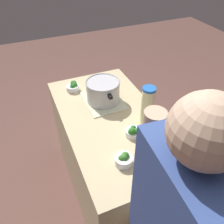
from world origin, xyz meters
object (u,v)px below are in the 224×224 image
object	(u,v)px
broccoli_bowl_front	(73,87)
broccoli_bowl_back	(133,132)
lemonade_pitcher	(147,106)
cooking_pot	(103,91)
broccoli_bowl_center	(124,159)

from	to	relation	value
broccoli_bowl_front	broccoli_bowl_back	xyz separation A→B (m)	(0.68, 0.22, -0.00)
lemonade_pitcher	broccoli_bowl_back	size ratio (longest dim) A/B	2.69
cooking_pot	broccoli_bowl_center	size ratio (longest dim) A/B	3.07
lemonade_pitcher	broccoli_bowl_back	distance (m)	0.20
cooking_pot	lemonade_pitcher	bearing A→B (deg)	27.96
lemonade_pitcher	broccoli_bowl_front	bearing A→B (deg)	-148.64
lemonade_pitcher	broccoli_bowl_back	bearing A→B (deg)	-58.45
cooking_pot	broccoli_bowl_center	bearing A→B (deg)	-10.28
cooking_pot	broccoli_bowl_front	xyz separation A→B (m)	(-0.24, -0.18, -0.06)
broccoli_bowl_front	cooking_pot	bearing A→B (deg)	35.84
cooking_pot	broccoli_bowl_front	distance (m)	0.31
broccoli_bowl_front	broccoli_bowl_back	size ratio (longest dim) A/B	1.01
lemonade_pitcher	broccoli_bowl_front	xyz separation A→B (m)	(-0.59, -0.36, -0.11)
cooking_pot	lemonade_pitcher	distance (m)	0.40
broccoli_bowl_front	broccoli_bowl_center	world-z (taller)	broccoli_bowl_front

